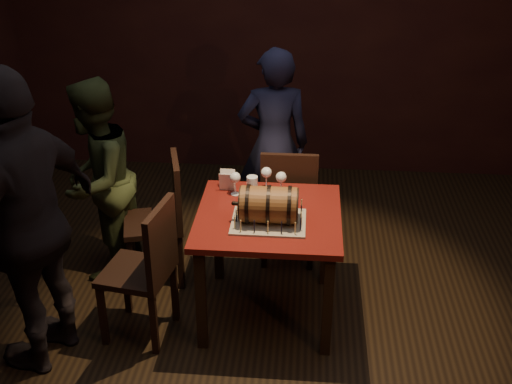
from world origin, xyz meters
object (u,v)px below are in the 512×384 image
barrel_cake (269,205)px  person_left_front (29,224)px  wine_glass_right (281,178)px  person_back (274,145)px  chair_back (289,200)px  chair_left_front (148,265)px  wine_glass_mid (266,173)px  pub_table (268,229)px  wine_glass_left (235,178)px  pint_of_ale (252,188)px  chair_left_rear (164,213)px  person_left_rear (97,181)px

barrel_cake → person_left_front: person_left_front is taller
wine_glass_right → person_left_front: 1.58m
wine_glass_right → person_back: bearing=96.8°
chair_back → chair_left_front: bearing=-131.9°
wine_glass_mid → person_left_front: (-1.26, -0.86, 0.04)m
pub_table → wine_glass_mid: 0.41m
barrel_cake → chair_left_front: barrel_cake is taller
chair_left_front → barrel_cake: bearing=13.8°
wine_glass_left → wine_glass_mid: size_ratio=1.00×
pub_table → barrel_cake: size_ratio=2.24×
pint_of_ale → chair_left_rear: chair_left_rear is taller
wine_glass_mid → chair_left_rear: chair_left_rear is taller
chair_back → person_back: 0.54m
pint_of_ale → person_left_rear: bearing=169.3°
wine_glass_left → pint_of_ale: (0.12, -0.03, -0.05)m
wine_glass_left → wine_glass_mid: bearing=25.6°
pub_table → person_back: (-0.03, 1.09, 0.12)m
wine_glass_left → chair_back: chair_back is taller
pint_of_ale → chair_left_front: 0.83m
wine_glass_mid → chair_left_front: 0.99m
chair_left_rear → person_left_front: 1.10m
pub_table → wine_glass_mid: wine_glass_mid is taller
person_back → person_left_rear: (-1.20, -0.66, -0.04)m
barrel_cake → person_back: (-0.04, 1.20, -0.11)m
wine_glass_right → chair_left_rear: 0.89m
chair_back → wine_glass_mid: bearing=-117.0°
person_back → wine_glass_left: bearing=67.8°
wine_glass_mid → chair_left_rear: size_ratio=0.17×
barrel_cake → wine_glass_right: bearing=81.9°
pub_table → chair_left_front: chair_left_front is taller
barrel_cake → chair_back: barrel_cake is taller
barrel_cake → chair_back: 0.82m
person_left_front → barrel_cake: bearing=124.7°
wine_glass_right → chair_left_rear: (-0.82, 0.08, -0.35)m
chair_back → person_left_front: 1.86m
pint_of_ale → chair_left_front: bearing=-139.8°
person_back → barrel_cake: bearing=83.3°
person_left_rear → person_left_front: person_left_front is taller
wine_glass_mid → person_left_rear: bearing=176.0°
chair_left_front → wine_glass_mid: bearing=42.9°
chair_left_front → person_left_front: 0.74m
wine_glass_mid → person_left_front: 1.53m
pub_table → person_left_front: 1.43m
barrel_cake → person_left_front: 1.37m
person_back → wine_glass_right: bearing=88.1°
wine_glass_left → chair_left_rear: 0.63m
barrel_cake → person_left_rear: person_left_rear is taller
wine_glass_left → chair_left_rear: chair_left_rear is taller
chair_back → person_left_rear: size_ratio=0.64×
wine_glass_mid → chair_back: bearing=63.0°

